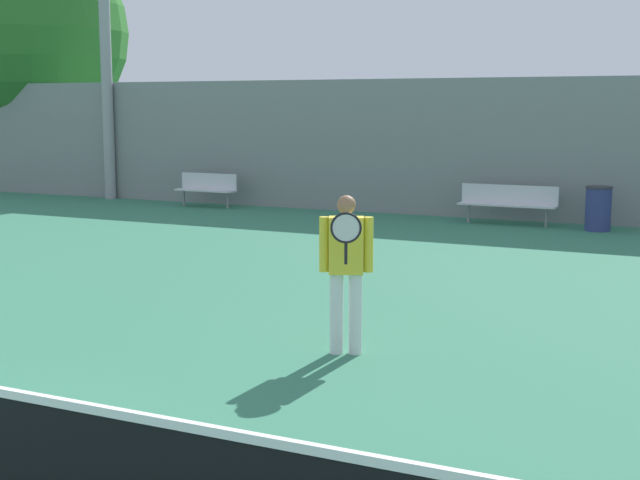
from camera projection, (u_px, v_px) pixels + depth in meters
name	position (u px, v px, depth m)	size (l,w,h in m)	color
tennis_player	(346.00, 266.00, 9.12)	(0.52, 0.49, 1.66)	silver
bench_courtside_near	(508.00, 200.00, 19.19)	(2.11, 0.40, 0.84)	silver
bench_courtside_far	(207.00, 186.00, 22.46)	(1.62, 0.40, 0.84)	silver
light_pole_near_left	(104.00, 5.00, 23.74)	(0.90, 0.60, 9.24)	#939399
trash_bin	(598.00, 209.00, 18.20)	(0.54, 0.54, 0.92)	navy
back_fence	(482.00, 149.00, 20.03)	(32.23, 0.06, 3.16)	gray
tree_green_tall	(27.00, 33.00, 27.70)	(6.25, 6.25, 7.90)	brown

